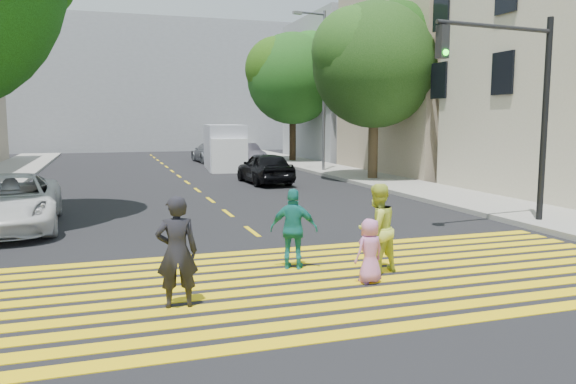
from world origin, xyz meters
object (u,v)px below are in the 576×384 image
dark_car_near (265,168)px  silver_car (210,152)px  white_van (225,148)px  pedestrian_extra (294,229)px  pedestrian_man (177,252)px  dark_car_parked (246,154)px  traffic_signal (518,92)px  tree_right_far (294,74)px  white_sedan (9,202)px  pedestrian_woman (377,228)px  tree_right_near (376,59)px  pedestrian_child (370,251)px

dark_car_near → silver_car: (-0.06, 13.44, -0.05)m
dark_car_near → white_van: (-0.21, 7.80, 0.50)m
dark_car_near → white_van: 7.82m
pedestrian_extra → dark_car_near: size_ratio=0.37×
pedestrian_man → dark_car_parked: 27.85m
traffic_signal → silver_car: bearing=91.8°
pedestrian_extra → silver_car: size_ratio=0.34×
silver_car → tree_right_far: bearing=157.4°
pedestrian_extra → white_van: size_ratio=0.28×
pedestrian_extra → dark_car_near: 14.62m
tree_right_far → dark_car_near: size_ratio=2.07×
white_sedan → dark_car_parked: size_ratio=1.26×
pedestrian_woman → tree_right_near: bearing=-131.8°
silver_car → traffic_signal: size_ratio=0.84×
pedestrian_man → white_van: (5.62, 23.58, 0.35)m
pedestrian_extra → dark_car_parked: pedestrian_extra is taller
tree_right_far → pedestrian_man: bearing=-112.1°
pedestrian_woman → silver_car: pedestrian_woman is taller
white_sedan → white_van: 18.36m
pedestrian_man → tree_right_far: bearing=-106.8°
traffic_signal → pedestrian_woman: bearing=-158.3°
tree_right_near → pedestrian_extra: tree_right_near is taller
pedestrian_man → pedestrian_extra: (2.41, 1.56, -0.09)m
pedestrian_man → white_sedan: bearing=-60.5°
silver_car → traffic_signal: bearing=94.5°
dark_car_parked → white_sedan: bearing=-125.5°
white_van → white_sedan: bearing=-113.7°
pedestrian_woman → pedestrian_man: bearing=-2.9°
white_sedan → traffic_signal: 13.59m
white_sedan → traffic_signal: bearing=-19.2°
pedestrian_extra → traffic_signal: 7.72m
tree_right_far → white_van: (-5.49, -3.78, -4.67)m
tree_right_near → white_van: size_ratio=1.49×
pedestrian_extra → traffic_signal: traffic_signal is taller
white_sedan → pedestrian_woman: bearing=-45.2°
white_sedan → silver_car: white_sedan is taller
traffic_signal → white_sedan: bearing=156.9°
tree_right_far → white_sedan: tree_right_far is taller
pedestrian_child → silver_car: size_ratio=0.25×
silver_car → dark_car_parked: 3.09m
tree_right_far → pedestrian_woman: 27.96m
tree_right_near → dark_car_parked: (-3.39, 11.43, -4.99)m
pedestrian_woman → pedestrian_child: pedestrian_woman is taller
pedestrian_man → traffic_signal: traffic_signal is taller
tree_right_near → silver_car: bearing=110.8°
pedestrian_extra → dark_car_parked: 25.76m
tree_right_far → white_van: 8.13m
silver_car → traffic_signal: (3.50, -25.50, 2.92)m
tree_right_near → white_van: tree_right_near is taller
tree_right_far → white_sedan: 25.06m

